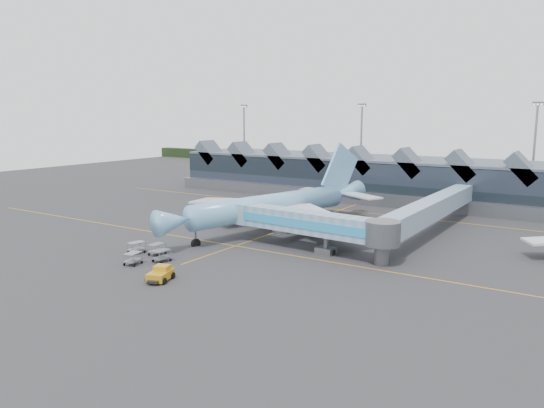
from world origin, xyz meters
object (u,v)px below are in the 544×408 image
Objects in this scene: fuel_truck at (241,209)px; pushback_tug at (160,274)px; main_airliner at (277,205)px; jet_bridge at (319,225)px.

pushback_tug is (14.20, -35.32, -1.11)m from fuel_truck.
jet_bridge is at bearing -22.11° from main_airliner.
main_airliner is at bearing 78.11° from pushback_tug.
fuel_truck is at bearing 154.03° from jet_bridge.
main_airliner is 11.74m from fuel_truck.
jet_bridge is 23.91m from pushback_tug.
pushback_tug is at bearing -110.57° from jet_bridge.
main_airliner reaches higher than fuel_truck.
main_airliner reaches higher than jet_bridge.
pushback_tug is (3.48, -31.20, -3.53)m from main_airliner.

